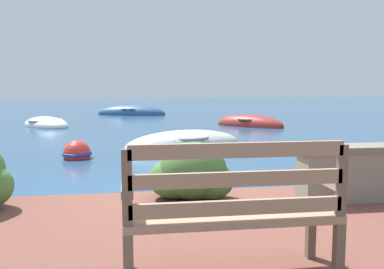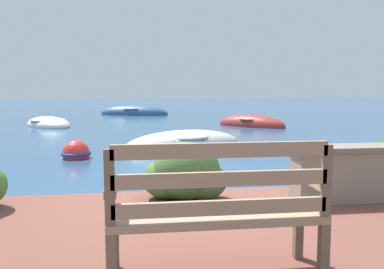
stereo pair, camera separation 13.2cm
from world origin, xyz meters
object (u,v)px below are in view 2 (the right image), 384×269
Objects in this scene: rowboat_far at (48,125)px; mooring_buoy at (76,153)px; rowboat_outer at (134,113)px; rowboat_nearest at (184,145)px; rowboat_mid at (251,124)px; park_bench at (216,208)px.

rowboat_far is 4.33× the size of mooring_buoy.
rowboat_outer is at bearing -65.10° from rowboat_far.
rowboat_nearest is 5.54m from rowboat_mid.
park_bench is 0.39× the size of rowboat_outer.
park_bench is 0.43× the size of rowboat_nearest.
rowboat_outer is 5.99× the size of mooring_buoy.
rowboat_outer reaches higher than rowboat_mid.
rowboat_mid is (3.61, 12.01, -0.64)m from park_bench.
park_bench reaches higher than rowboat_mid.
park_bench is 6.38m from mooring_buoy.
rowboat_mid is 7.20m from rowboat_far.
rowboat_outer is (-1.14, 11.02, 0.01)m from rowboat_nearest.
rowboat_nearest reaches higher than rowboat_far.
rowboat_outer reaches higher than rowboat_nearest.
mooring_buoy is at bearing 159.40° from rowboat_far.
rowboat_far is (-3.51, 13.00, -0.65)m from park_bench.
rowboat_nearest is 1.30× the size of rowboat_mid.
rowboat_far is at bearing -74.44° from rowboat_nearest.
park_bench is at bearing 64.10° from rowboat_nearest.
mooring_buoy is at bearing 103.72° from rowboat_outer.
mooring_buoy reaches higher than rowboat_far.
park_bench is 2.32× the size of mooring_buoy.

